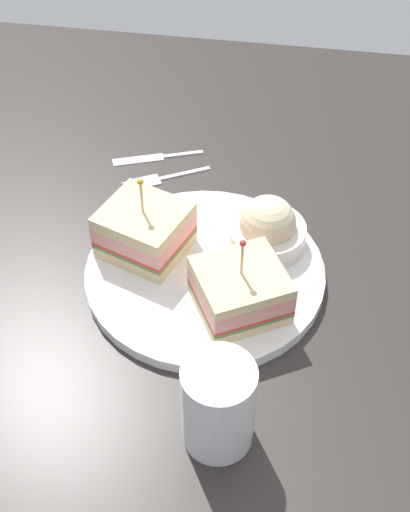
# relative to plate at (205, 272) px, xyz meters

# --- Properties ---
(ground_plane) EXTENTS (1.10, 1.10, 0.02)m
(ground_plane) POSITION_rel_plate_xyz_m (0.00, 0.00, -0.02)
(ground_plane) COLOR #2D2826
(plate) EXTENTS (0.27, 0.27, 0.01)m
(plate) POSITION_rel_plate_xyz_m (0.00, 0.00, 0.00)
(plate) COLOR white
(plate) RESTS_ON ground_plane
(sandwich_half_front) EXTENTS (0.11, 0.11, 0.10)m
(sandwich_half_front) POSITION_rel_plate_xyz_m (-0.07, 0.02, 0.04)
(sandwich_half_front) COLOR beige
(sandwich_half_front) RESTS_ON plate
(sandwich_half_back) EXTENTS (0.12, 0.12, 0.10)m
(sandwich_half_back) POSITION_rel_plate_xyz_m (0.05, -0.05, 0.03)
(sandwich_half_back) COLOR beige
(sandwich_half_back) RESTS_ON plate
(coleslaw_bowl) EXTENTS (0.09, 0.09, 0.07)m
(coleslaw_bowl) POSITION_rel_plate_xyz_m (0.06, 0.05, 0.03)
(coleslaw_bowl) COLOR silver
(coleslaw_bowl) RESTS_ON plate
(drink_glass) EXTENTS (0.07, 0.07, 0.10)m
(drink_glass) POSITION_rel_plate_xyz_m (0.05, -0.20, 0.04)
(drink_glass) COLOR silver
(drink_glass) RESTS_ON ground_plane
(fork) EXTENTS (0.11, 0.07, 0.00)m
(fork) POSITION_rel_plate_xyz_m (-0.09, 0.16, -0.01)
(fork) COLOR silver
(fork) RESTS_ON ground_plane
(knife) EXTENTS (0.12, 0.05, 0.00)m
(knife) POSITION_rel_plate_xyz_m (-0.11, 0.21, -0.01)
(knife) COLOR silver
(knife) RESTS_ON ground_plane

